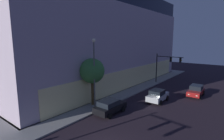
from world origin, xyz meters
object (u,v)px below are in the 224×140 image
at_px(street_lamp_sidewalk, 94,66).
at_px(modern_building, 91,40).
at_px(traffic_light_far_corner, 167,63).
at_px(car_black, 110,106).
at_px(sidewalk_tree, 92,71).
at_px(car_silver, 158,95).
at_px(car_red, 196,91).

bearing_deg(street_lamp_sidewalk, modern_building, 46.14).
relative_size(modern_building, traffic_light_far_corner, 7.03).
bearing_deg(car_black, modern_building, 51.40).
relative_size(traffic_light_far_corner, car_black, 1.38).
height_order(sidewalk_tree, car_silver, sidewalk_tree).
xyz_separation_m(car_black, car_silver, (7.18, -2.67, 0.04)).
relative_size(traffic_light_far_corner, street_lamp_sidewalk, 0.67).
distance_m(car_black, car_red, 14.49).
height_order(traffic_light_far_corner, street_lamp_sidewalk, street_lamp_sidewalk).
relative_size(modern_building, sidewalk_tree, 6.61).
bearing_deg(sidewalk_tree, street_lamp_sidewalk, -124.18).
relative_size(car_silver, car_red, 1.00).
relative_size(sidewalk_tree, car_silver, 1.48).
bearing_deg(car_silver, modern_building, 76.01).
height_order(modern_building, street_lamp_sidewalk, modern_building).
height_order(sidewalk_tree, car_black, sidewalk_tree).
relative_size(street_lamp_sidewalk, sidewalk_tree, 1.40).
xyz_separation_m(sidewalk_tree, car_silver, (6.68, -5.92, -3.70)).
relative_size(traffic_light_far_corner, car_red, 1.40).
distance_m(modern_building, car_black, 19.82).
distance_m(sidewalk_tree, car_black, 4.98).
xyz_separation_m(street_lamp_sidewalk, car_red, (13.31, -8.40, -4.57)).
bearing_deg(street_lamp_sidewalk, car_black, -84.22).
height_order(traffic_light_far_corner, sidewalk_tree, sidewalk_tree).
height_order(traffic_light_far_corner, car_silver, traffic_light_far_corner).
distance_m(street_lamp_sidewalk, car_silver, 9.95).
relative_size(sidewalk_tree, car_black, 1.47).
bearing_deg(car_silver, car_black, 159.61).
bearing_deg(traffic_light_far_corner, car_silver, -164.23).
height_order(car_silver, car_red, car_silver).
bearing_deg(traffic_light_far_corner, car_black, -179.20).
bearing_deg(car_red, sidewalk_tree, 143.06).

